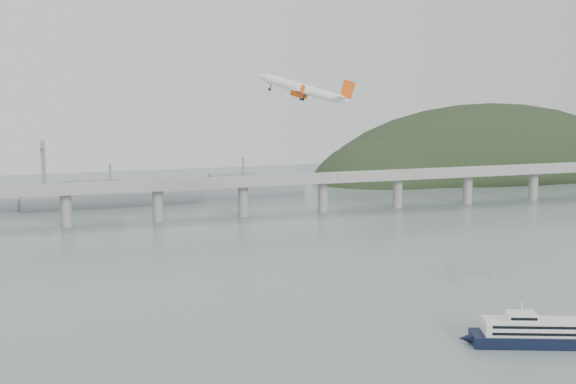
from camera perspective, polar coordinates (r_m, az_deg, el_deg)
name	(u,v)px	position (r m, az deg, el deg)	size (l,w,h in m)	color
ground	(339,321)	(262.22, 3.81, -9.50)	(900.00, 900.00, 0.00)	slate
bridge	(208,188)	(445.47, -5.98, 0.26)	(800.00, 22.00, 23.90)	gray
headland	(502,196)	(686.01, 15.60, -0.26)	(365.00, 155.00, 156.00)	black
ferry	(544,333)	(250.67, 18.44, -9.89)	(69.37, 31.74, 13.64)	black
airliner	(305,90)	(325.63, 1.24, 7.59)	(38.13, 36.34, 14.84)	white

